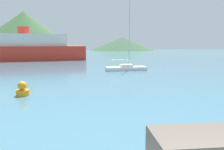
# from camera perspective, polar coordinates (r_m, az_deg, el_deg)

# --- Properties ---
(sailboat_inner) EXTENTS (5.40, 1.89, 10.01)m
(sailboat_inner) POSITION_cam_1_polar(r_m,az_deg,el_deg) (28.93, 3.72, 2.09)
(sailboat_inner) COLOR white
(sailboat_inner) RESTS_ON ground_plane
(ferry_distant) EXTENTS (26.08, 12.02, 7.06)m
(ferry_distant) POSITION_cam_1_polar(r_m,az_deg,el_deg) (51.47, -21.89, 6.45)
(ferry_distant) COLOR red
(ferry_distant) RESTS_ON ground_plane
(buoy_marker) EXTENTS (0.86, 0.86, 0.99)m
(buoy_marker) POSITION_cam_1_polar(r_m,az_deg,el_deg) (16.10, -22.36, -3.56)
(buoy_marker) COLOR orange
(buoy_marker) RESTS_ON ground_plane
(hill_west) EXTENTS (47.97, 47.97, 17.79)m
(hill_west) POSITION_cam_1_polar(r_m,az_deg,el_deg) (108.37, -21.90, 10.53)
(hill_west) COLOR #3D6038
(hill_west) RESTS_ON ground_plane
(hill_central) EXTENTS (33.58, 33.58, 6.71)m
(hill_central) POSITION_cam_1_polar(r_m,az_deg,el_deg) (113.57, 2.66, 8.18)
(hill_central) COLOR #38563D
(hill_central) RESTS_ON ground_plane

